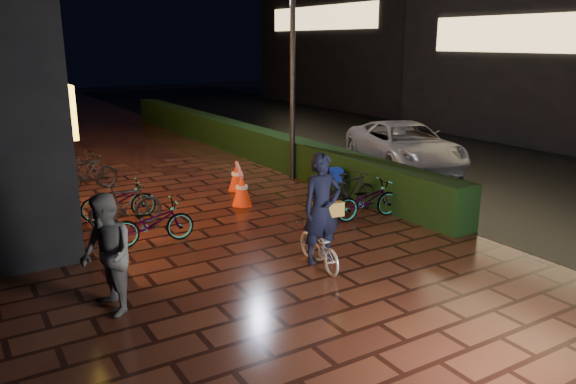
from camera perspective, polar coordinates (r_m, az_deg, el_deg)
ground at (r=11.23m, az=-1.55°, el=-4.44°), size 80.00×80.00×0.00m
asphalt_road at (r=20.45m, az=13.53°, el=4.12°), size 11.00×60.00×0.01m
hedge at (r=19.47m, az=-4.90°, el=5.43°), size 0.70×20.00×1.00m
bystander_person at (r=8.24m, az=-17.93°, el=-6.11°), size 0.76×0.93×1.75m
van at (r=17.48m, az=11.76°, el=4.68°), size 3.61×5.34×1.36m
lamp_post_hedge at (r=15.40m, az=0.47°, el=12.00°), size 0.50×0.22×5.30m
lamp_post_sf at (r=18.83m, az=-24.89°, el=10.62°), size 0.47×0.18×4.96m
cyclist at (r=9.45m, az=3.30°, el=-3.48°), size 0.75×1.45×2.01m
traffic_barrier at (r=13.87m, az=-4.96°, el=0.93°), size 1.04×1.82×0.75m
cart_assembly at (r=13.72m, az=4.57°, el=1.56°), size 0.74×0.63×1.07m
parked_bikes_storefront at (r=13.42m, az=-17.77°, el=0.04°), size 1.91×6.37×0.92m
parked_bikes_hedge at (r=12.47m, az=7.28°, el=-0.44°), size 1.62×1.21×0.92m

